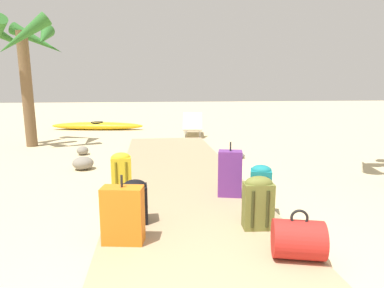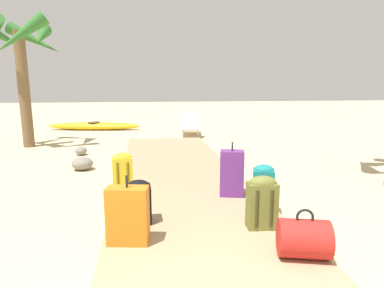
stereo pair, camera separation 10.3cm
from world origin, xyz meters
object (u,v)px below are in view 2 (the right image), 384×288
object	(u,v)px
kayak	(94,126)
suitcase_purple	(232,173)
backpack_teal	(263,186)
palm_tree_far_left	(20,50)
duffel_bag_red	(304,238)
lounge_chair	(190,126)
backpack_black	(139,200)
backpack_yellow	(123,171)
suitcase_orange	(128,215)
backpack_olive	(262,201)

from	to	relation	value
kayak	suitcase_purple	bearing A→B (deg)	-69.42
backpack_teal	palm_tree_far_left	xyz separation A→B (m)	(-4.69, 5.61, 2.21)
suitcase_purple	palm_tree_far_left	bearing A→B (deg)	131.57
duffel_bag_red	lounge_chair	world-z (taller)	lounge_chair
duffel_bag_red	kayak	distance (m)	10.72
backpack_black	kayak	distance (m)	9.35
suitcase_purple	kayak	distance (m)	8.96
backpack_yellow	kayak	world-z (taller)	backpack_yellow
duffel_bag_red	backpack_teal	size ratio (longest dim) A/B	0.90
backpack_yellow	palm_tree_far_left	size ratio (longest dim) A/B	0.17
kayak	backpack_yellow	bearing A→B (deg)	-78.86
duffel_bag_red	lounge_chair	distance (m)	8.15
backpack_yellow	suitcase_orange	bearing A→B (deg)	-84.80
backpack_olive	palm_tree_far_left	distance (m)	7.91
backpack_yellow	suitcase_orange	size ratio (longest dim) A/B	0.84
suitcase_purple	backpack_black	xyz separation A→B (m)	(-1.32, -0.79, -0.06)
backpack_olive	backpack_black	xyz separation A→B (m)	(-1.37, 0.35, -0.05)
suitcase_orange	lounge_chair	world-z (taller)	lounge_chair
suitcase_purple	kayak	xyz separation A→B (m)	(-3.15, 8.39, -0.26)
backpack_black	backpack_teal	bearing A→B (deg)	6.34
backpack_teal	lounge_chair	bearing A→B (deg)	89.65
suitcase_orange	suitcase_purple	world-z (taller)	suitcase_purple
backpack_yellow	kayak	bearing A→B (deg)	101.14
suitcase_orange	backpack_black	distance (m)	0.51
palm_tree_far_left	suitcase_orange	bearing A→B (deg)	-64.40
backpack_yellow	palm_tree_far_left	distance (m)	5.83
kayak	duffel_bag_red	bearing A→B (deg)	-71.78
lounge_chair	backpack_teal	bearing A→B (deg)	-90.35
backpack_teal	lounge_chair	distance (m)	6.97
suitcase_purple	backpack_teal	bearing A→B (deg)	-67.84
backpack_yellow	palm_tree_far_left	bearing A→B (deg)	121.95
backpack_olive	backpack_black	world-z (taller)	backpack_olive
suitcase_orange	lounge_chair	distance (m)	7.83
lounge_chair	suitcase_orange	bearing A→B (deg)	-102.66
backpack_black	palm_tree_far_left	bearing A→B (deg)	118.26
duffel_bag_red	backpack_black	size ratio (longest dim) A/B	1.05
duffel_bag_red	backpack_yellow	bearing A→B (deg)	128.78
kayak	backpack_black	bearing A→B (deg)	-78.75
suitcase_orange	backpack_black	size ratio (longest dim) A/B	1.39
backpack_yellow	kayak	distance (m)	8.12
backpack_olive	backpack_teal	xyz separation A→B (m)	(0.21, 0.52, -0.00)
backpack_yellow	backpack_olive	world-z (taller)	backpack_olive
backpack_black	kayak	size ratio (longest dim) A/B	0.14
backpack_olive	suitcase_purple	size ratio (longest dim) A/B	0.76
backpack_teal	kayak	size ratio (longest dim) A/B	0.17
backpack_olive	backpack_teal	distance (m)	0.56
backpack_black	duffel_bag_red	bearing A→B (deg)	-33.49
palm_tree_far_left	lounge_chair	size ratio (longest dim) A/B	2.18
backpack_black	lounge_chair	distance (m)	7.32
duffel_bag_red	palm_tree_far_left	world-z (taller)	palm_tree_far_left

